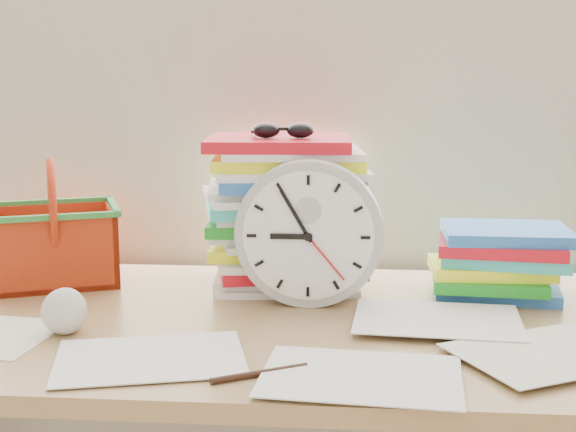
# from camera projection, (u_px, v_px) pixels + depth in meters

# --- Properties ---
(curtain) EXTENTS (2.40, 0.01, 2.50)m
(curtain) POSITION_uv_depth(u_px,v_px,m) (272.00, 1.00, 1.63)
(curtain) COLOR beige
(curtain) RESTS_ON room_shell
(desk) EXTENTS (1.40, 0.70, 0.75)m
(desk) POSITION_uv_depth(u_px,v_px,m) (251.00, 360.00, 1.37)
(desk) COLOR #997848
(desk) RESTS_ON ground
(paper_stack) EXTENTS (0.34, 0.29, 0.29)m
(paper_stack) POSITION_uv_depth(u_px,v_px,m) (284.00, 212.00, 1.55)
(paper_stack) COLOR white
(paper_stack) RESTS_ON desk
(clock) EXTENTS (0.26, 0.05, 0.26)m
(clock) POSITION_uv_depth(u_px,v_px,m) (309.00, 233.00, 1.42)
(clock) COLOR #ADADAD
(clock) RESTS_ON desk
(sunglasses) EXTENTS (0.13, 0.12, 0.03)m
(sunglasses) POSITION_uv_depth(u_px,v_px,m) (283.00, 130.00, 1.49)
(sunglasses) COLOR black
(sunglasses) RESTS_ON paper_stack
(book_stack) EXTENTS (0.28, 0.22, 0.13)m
(book_stack) POSITION_uv_depth(u_px,v_px,m) (498.00, 262.00, 1.48)
(book_stack) COLOR white
(book_stack) RESTS_ON desk
(basket) EXTENTS (0.30, 0.27, 0.24)m
(basket) POSITION_uv_depth(u_px,v_px,m) (53.00, 222.00, 1.56)
(basket) COLOR red
(basket) RESTS_ON desk
(crumpled_ball) EXTENTS (0.07, 0.07, 0.07)m
(crumpled_ball) POSITION_uv_depth(u_px,v_px,m) (64.00, 311.00, 1.28)
(crumpled_ball) COLOR silver
(crumpled_ball) RESTS_ON desk
(pen) EXTENTS (0.13, 0.08, 0.01)m
(pen) POSITION_uv_depth(u_px,v_px,m) (260.00, 373.00, 1.10)
(pen) COLOR black
(pen) RESTS_ON desk
(scattered_papers) EXTENTS (1.26, 0.42, 0.02)m
(scattered_papers) POSITION_uv_depth(u_px,v_px,m) (251.00, 315.00, 1.36)
(scattered_papers) COLOR white
(scattered_papers) RESTS_ON desk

